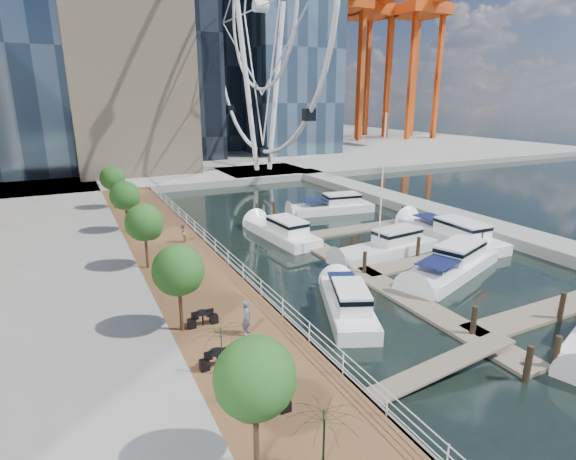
# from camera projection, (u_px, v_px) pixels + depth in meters

# --- Properties ---
(ground) EXTENTS (520.00, 520.00, 0.00)m
(ground) POSITION_uv_depth(u_px,v_px,m) (405.00, 332.00, 25.01)
(ground) COLOR black
(ground) RESTS_ON ground
(boardwalk) EXTENTS (6.00, 60.00, 1.00)m
(boardwalk) POSITION_uv_depth(u_px,v_px,m) (179.00, 264.00, 33.89)
(boardwalk) COLOR brown
(boardwalk) RESTS_ON ground
(seawall) EXTENTS (0.25, 60.00, 1.00)m
(seawall) POSITION_uv_depth(u_px,v_px,m) (217.00, 258.00, 35.17)
(seawall) COLOR #595954
(seawall) RESTS_ON ground
(land_far) EXTENTS (200.00, 114.00, 1.00)m
(land_far) POSITION_uv_depth(u_px,v_px,m) (133.00, 148.00, 112.44)
(land_far) COLOR gray
(land_far) RESTS_ON ground
(breakwater) EXTENTS (4.00, 60.00, 1.00)m
(breakwater) POSITION_uv_depth(u_px,v_px,m) (425.00, 209.00, 50.60)
(breakwater) COLOR gray
(breakwater) RESTS_ON ground
(pier) EXTENTS (14.00, 12.00, 1.00)m
(pier) POSITION_uv_depth(u_px,v_px,m) (263.00, 173.00, 75.50)
(pier) COLOR gray
(pier) RESTS_ON ground
(railing) EXTENTS (0.10, 60.00, 1.05)m
(railing) POSITION_uv_depth(u_px,v_px,m) (215.00, 246.00, 34.84)
(railing) COLOR white
(railing) RESTS_ON boardwalk
(floating_docks) EXTENTS (16.00, 34.00, 2.60)m
(floating_docks) POSITION_uv_depth(u_px,v_px,m) (400.00, 251.00, 36.85)
(floating_docks) COLOR #6D6051
(floating_docks) RESTS_ON ground
(ferris_wheel) EXTENTS (5.80, 45.60, 47.80)m
(ferris_wheel) POSITION_uv_depth(u_px,v_px,m) (261.00, 7.00, 68.33)
(ferris_wheel) COLOR white
(ferris_wheel) RESTS_ON ground
(port_cranes) EXTENTS (40.00, 52.00, 38.00)m
(port_cranes) POSITION_uv_depth(u_px,v_px,m) (372.00, 72.00, 130.47)
(port_cranes) COLOR #D84C14
(port_cranes) RESTS_ON ground
(street_trees) EXTENTS (2.60, 42.60, 4.60)m
(street_trees) POSITION_uv_depth(u_px,v_px,m) (144.00, 223.00, 30.93)
(street_trees) COLOR #3F2B1C
(street_trees) RESTS_ON ground
(cafe_tables) EXTENTS (2.50, 13.70, 0.74)m
(cafe_tables) POSITION_uv_depth(u_px,v_px,m) (242.00, 381.00, 18.45)
(cafe_tables) COLOR black
(cafe_tables) RESTS_ON ground
(yacht_foreground) EXTENTS (11.71, 6.73, 2.15)m
(yacht_foreground) POSITION_uv_depth(u_px,v_px,m) (451.00, 274.00, 33.32)
(yacht_foreground) COLOR white
(yacht_foreground) RESTS_ON ground
(pedestrian_near) EXTENTS (0.74, 0.80, 1.83)m
(pedestrian_near) POSITION_uv_depth(u_px,v_px,m) (247.00, 318.00, 22.59)
(pedestrian_near) COLOR #4D5366
(pedestrian_near) RESTS_ON boardwalk
(pedestrian_mid) EXTENTS (0.87, 0.95, 1.59)m
(pedestrian_mid) POSITION_uv_depth(u_px,v_px,m) (183.00, 233.00, 37.14)
(pedestrian_mid) COLOR gray
(pedestrian_mid) RESTS_ON boardwalk
(pedestrian_far) EXTENTS (0.88, 0.37, 1.51)m
(pedestrian_far) POSITION_uv_depth(u_px,v_px,m) (145.00, 214.00, 43.47)
(pedestrian_far) COLOR #2E3439
(pedestrian_far) RESTS_ON boardwalk
(moored_yachts) EXTENTS (21.30, 35.98, 11.50)m
(moored_yachts) POSITION_uv_depth(u_px,v_px,m) (385.00, 253.00, 37.82)
(moored_yachts) COLOR silver
(moored_yachts) RESTS_ON ground
(cafe_seating) EXTENTS (4.16, 9.20, 2.35)m
(cafe_seating) POSITION_uv_depth(u_px,v_px,m) (260.00, 383.00, 17.02)
(cafe_seating) COLOR #0E3617
(cafe_seating) RESTS_ON ground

